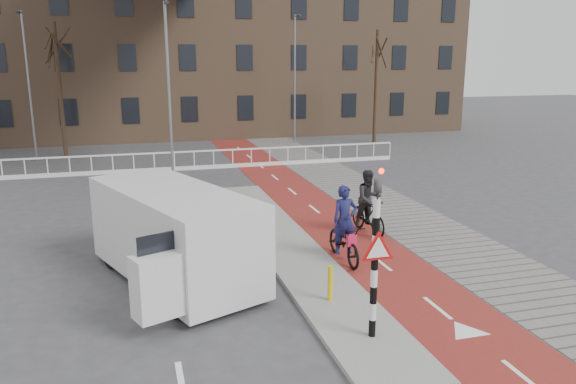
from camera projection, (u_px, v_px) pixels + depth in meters
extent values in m
plane|color=#38383A|center=(360.00, 298.00, 13.52)|extent=(120.00, 120.00, 0.00)
cube|color=maroon|center=(299.00, 197.00, 23.26)|extent=(2.50, 60.00, 0.01)
cube|color=slate|center=(362.00, 192.00, 24.01)|extent=(3.00, 60.00, 0.01)
cube|color=gray|center=(287.00, 246.00, 17.06)|extent=(1.80, 16.00, 0.12)
cylinder|color=black|center=(374.00, 270.00, 11.12)|extent=(0.14, 0.14, 2.88)
imported|color=black|center=(378.00, 179.00, 10.69)|extent=(0.13, 0.16, 0.80)
cylinder|color=#FF0C05|center=(381.00, 171.00, 10.52)|extent=(0.11, 0.02, 0.11)
cylinder|color=gold|center=(330.00, 283.00, 13.04)|extent=(0.12, 0.12, 0.85)
imported|color=black|center=(344.00, 242.00, 15.87)|extent=(0.76, 2.13, 1.12)
imported|color=#171948|center=(345.00, 220.00, 15.71)|extent=(0.71, 0.47, 1.94)
cube|color=#C91C45|center=(352.00, 240.00, 15.30)|extent=(0.26, 0.17, 0.31)
imported|color=black|center=(368.00, 216.00, 18.34)|extent=(0.83, 2.04, 1.19)
imported|color=black|center=(369.00, 198.00, 18.20)|extent=(1.00, 0.83, 1.87)
cube|color=silver|center=(174.00, 233.00, 14.30)|extent=(4.21, 6.06, 2.25)
cube|color=green|center=(128.00, 240.00, 14.02)|extent=(1.37, 3.35, 0.55)
cube|color=green|center=(219.00, 233.00, 14.63)|extent=(1.37, 3.35, 0.55)
cube|color=black|center=(183.00, 249.00, 11.90)|extent=(1.90, 0.81, 0.90)
cylinder|color=black|center=(177.00, 300.00, 12.47)|extent=(0.56, 0.84, 0.79)
cylinder|color=black|center=(248.00, 280.00, 13.62)|extent=(0.56, 0.84, 0.79)
cylinder|color=black|center=(112.00, 254.00, 15.41)|extent=(0.56, 0.84, 0.79)
cylinder|color=black|center=(175.00, 240.00, 16.55)|extent=(0.56, 0.84, 0.79)
cube|color=silver|center=(133.00, 154.00, 27.86)|extent=(28.00, 0.08, 0.08)
cube|color=silver|center=(134.00, 171.00, 28.06)|extent=(28.00, 0.10, 0.20)
cube|color=#7F6047|center=(154.00, 52.00, 41.23)|extent=(46.00, 10.00, 12.00)
cylinder|color=black|center=(60.00, 90.00, 32.10)|extent=(0.24, 0.24, 7.58)
cylinder|color=black|center=(376.00, 87.00, 37.11)|extent=(0.25, 0.25, 7.36)
cylinder|color=slate|center=(169.00, 100.00, 23.14)|extent=(0.12, 0.12, 7.81)
cylinder|color=slate|center=(29.00, 88.00, 30.50)|extent=(0.12, 0.12, 8.02)
cylinder|color=slate|center=(295.00, 80.00, 36.89)|extent=(0.12, 0.12, 8.28)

